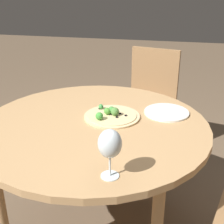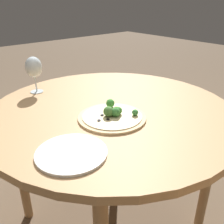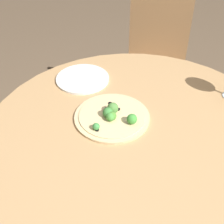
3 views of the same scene
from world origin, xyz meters
The scene contains 4 objects.
dining_table centered at (0.00, 0.00, 0.67)m, with size 1.16×1.16×0.74m.
chair centered at (0.25, 0.88, 0.49)m, with size 0.50×0.50×0.91m.
pizza centered at (-0.09, 0.07, 0.75)m, with size 0.29×0.29×0.06m.
plate_near centered at (-0.20, 0.35, 0.74)m, with size 0.24×0.24×0.01m.
Camera 3 is at (-0.16, -0.84, 1.53)m, focal length 50.00 mm.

